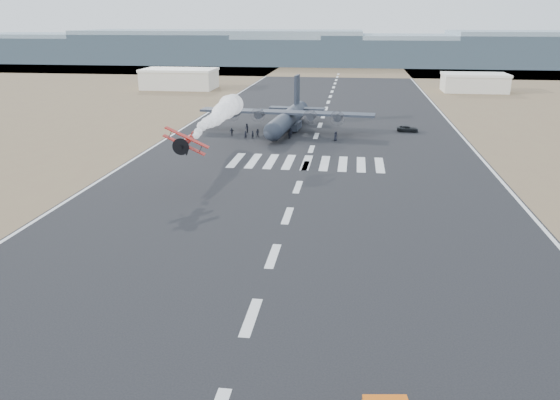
% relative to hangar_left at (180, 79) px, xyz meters
% --- Properties ---
extents(ground, '(500.00, 500.00, 0.00)m').
position_rel_hangar_left_xyz_m(ground, '(52.00, -145.00, -3.41)').
color(ground, black).
rests_on(ground, ground).
extents(scrub_far, '(500.00, 80.00, 0.00)m').
position_rel_hangar_left_xyz_m(scrub_far, '(52.00, 85.00, -3.41)').
color(scrub_far, olive).
rests_on(scrub_far, ground).
extents(runway_markings, '(60.00, 260.00, 0.01)m').
position_rel_hangar_left_xyz_m(runway_markings, '(52.00, -85.00, -3.40)').
color(runway_markings, silver).
rests_on(runway_markings, ground).
extents(ridge_seg_b, '(150.00, 50.00, 15.00)m').
position_rel_hangar_left_xyz_m(ridge_seg_b, '(-78.00, 115.00, 4.09)').
color(ridge_seg_b, gray).
rests_on(ridge_seg_b, ground).
extents(ridge_seg_c, '(150.00, 50.00, 17.00)m').
position_rel_hangar_left_xyz_m(ridge_seg_c, '(-13.00, 115.00, 5.09)').
color(ridge_seg_c, gray).
rests_on(ridge_seg_c, ground).
extents(ridge_seg_d, '(150.00, 50.00, 13.00)m').
position_rel_hangar_left_xyz_m(ridge_seg_d, '(52.00, 115.00, 3.09)').
color(ridge_seg_d, gray).
rests_on(ridge_seg_d, ground).
extents(ridge_seg_e, '(150.00, 50.00, 15.00)m').
position_rel_hangar_left_xyz_m(ridge_seg_e, '(117.00, 115.00, 4.09)').
color(ridge_seg_e, gray).
rests_on(ridge_seg_e, ground).
extents(hangar_left, '(24.50, 14.50, 6.70)m').
position_rel_hangar_left_xyz_m(hangar_left, '(0.00, 0.00, 0.00)').
color(hangar_left, beige).
rests_on(hangar_left, ground).
extents(hangar_right, '(20.50, 12.50, 5.90)m').
position_rel_hangar_left_xyz_m(hangar_right, '(98.00, 5.00, -0.40)').
color(hangar_right, beige).
rests_on(hangar_right, ground).
extents(aerobatic_biplane, '(5.87, 5.73, 4.01)m').
position_rel_hangar_left_xyz_m(aerobatic_biplane, '(36.87, -112.35, 3.42)').
color(aerobatic_biplane, '#B5170C').
extents(smoke_trail, '(4.03, 32.14, 4.03)m').
position_rel_hangar_left_xyz_m(smoke_trail, '(36.17, -85.98, 3.65)').
color(smoke_trail, white).
extents(transport_aircraft, '(37.05, 30.46, 10.69)m').
position_rel_hangar_left_xyz_m(transport_aircraft, '(45.49, -67.89, -0.65)').
color(transport_aircraft, '#1D262C').
rests_on(transport_aircraft, ground).
extents(support_vehicle, '(4.59, 2.41, 1.23)m').
position_rel_hangar_left_xyz_m(support_vehicle, '(70.88, -65.89, -2.79)').
color(support_vehicle, black).
rests_on(support_vehicle, ground).
extents(crew_a, '(0.77, 0.77, 1.64)m').
position_rel_hangar_left_xyz_m(crew_a, '(38.27, -77.82, -2.59)').
color(crew_a, black).
rests_on(crew_a, ground).
extents(crew_b, '(0.96, 1.08, 1.90)m').
position_rel_hangar_left_xyz_m(crew_b, '(37.27, -71.50, -2.46)').
color(crew_b, black).
rests_on(crew_b, ground).
extents(crew_c, '(1.24, 0.69, 1.84)m').
position_rel_hangar_left_xyz_m(crew_c, '(46.98, -74.59, -2.49)').
color(crew_c, black).
rests_on(crew_c, ground).
extents(crew_d, '(1.08, 0.73, 1.69)m').
position_rel_hangar_left_xyz_m(crew_d, '(34.93, -75.36, -2.56)').
color(crew_d, black).
rests_on(crew_d, ground).
extents(crew_e, '(0.98, 1.07, 1.86)m').
position_rel_hangar_left_xyz_m(crew_e, '(56.08, -77.26, -2.48)').
color(crew_e, black).
rests_on(crew_e, ground).
extents(crew_f, '(1.01, 1.55, 1.60)m').
position_rel_hangar_left_xyz_m(crew_f, '(46.91, -76.30, -2.61)').
color(crew_f, black).
rests_on(crew_f, ground).
extents(crew_g, '(0.73, 0.75, 1.58)m').
position_rel_hangar_left_xyz_m(crew_g, '(39.60, -77.27, -2.62)').
color(crew_g, black).
rests_on(crew_g, ground).
extents(crew_h, '(0.91, 0.75, 1.62)m').
position_rel_hangar_left_xyz_m(crew_h, '(40.26, -75.41, -2.60)').
color(crew_h, black).
rests_on(crew_h, ground).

